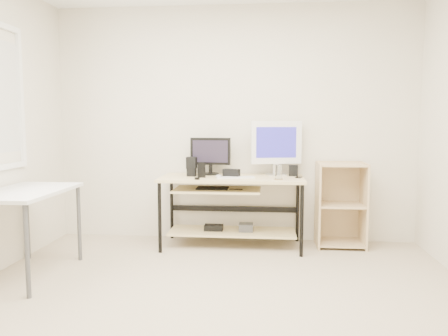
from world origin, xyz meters
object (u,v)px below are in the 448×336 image
object	(u,v)px
black_monitor	(210,154)
audio_controller	(201,170)
side_table	(25,199)
shelf_unit	(340,204)
white_imac	(276,144)
desk	(229,197)

from	to	relation	value
black_monitor	audio_controller	xyz separation A→B (m)	(-0.06, -0.25, -0.15)
side_table	audio_controller	world-z (taller)	audio_controller
black_monitor	audio_controller	bearing A→B (deg)	-100.08
shelf_unit	white_imac	distance (m)	0.94
black_monitor	side_table	bearing A→B (deg)	-135.12
desk	white_imac	world-z (taller)	white_imac
black_monitor	white_imac	world-z (taller)	white_imac
black_monitor	audio_controller	world-z (taller)	black_monitor
shelf_unit	audio_controller	xyz separation A→B (m)	(-1.46, -0.24, 0.38)
desk	side_table	size ratio (longest dim) A/B	1.50
shelf_unit	white_imac	xyz separation A→B (m)	(-0.69, 0.03, 0.64)
side_table	white_imac	xyz separation A→B (m)	(2.14, 1.25, 0.42)
desk	side_table	bearing A→B (deg)	-147.35
shelf_unit	black_monitor	xyz separation A→B (m)	(-1.40, 0.01, 0.53)
side_table	audio_controller	distance (m)	1.69
shelf_unit	black_monitor	world-z (taller)	black_monitor
audio_controller	black_monitor	bearing A→B (deg)	62.64
side_table	shelf_unit	size ratio (longest dim) A/B	1.11
white_imac	desk	bearing A→B (deg)	-171.88
desk	shelf_unit	size ratio (longest dim) A/B	1.67
audio_controller	desk	bearing A→B (deg)	2.28
black_monitor	white_imac	xyz separation A→B (m)	(0.71, 0.02, 0.11)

